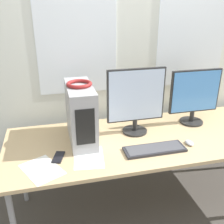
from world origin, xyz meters
name	(u,v)px	position (x,y,z in m)	size (l,w,h in m)	color
wall_back	(136,51)	(0.00, 1.01, 1.35)	(8.00, 0.07, 2.70)	silver
desk	(155,140)	(0.00, 0.44, 0.70)	(2.43, 0.88, 0.74)	tan
pc_tower	(81,113)	(-0.60, 0.53, 0.97)	(0.19, 0.50, 0.45)	#9E9EA3
headphones	(79,84)	(-0.60, 0.54, 1.21)	(0.19, 0.19, 0.03)	maroon
monitor_main	(136,99)	(-0.14, 0.55, 1.04)	(0.49, 0.21, 0.56)	black
monitor_right_near	(195,95)	(0.43, 0.61, 1.01)	(0.47, 0.21, 0.50)	black
keyboard	(155,149)	(-0.09, 0.22, 0.76)	(0.47, 0.16, 0.02)	#28282D
mouse	(189,143)	(0.21, 0.25, 0.76)	(0.06, 0.09, 0.03)	#B2B2B7
cell_phone	(58,157)	(-0.80, 0.30, 0.75)	(0.11, 0.16, 0.01)	black
paper_sheet_left	(42,169)	(-0.92, 0.18, 0.75)	(0.32, 0.36, 0.00)	white
paper_sheet_front	(89,157)	(-0.59, 0.25, 0.75)	(0.25, 0.32, 0.00)	white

